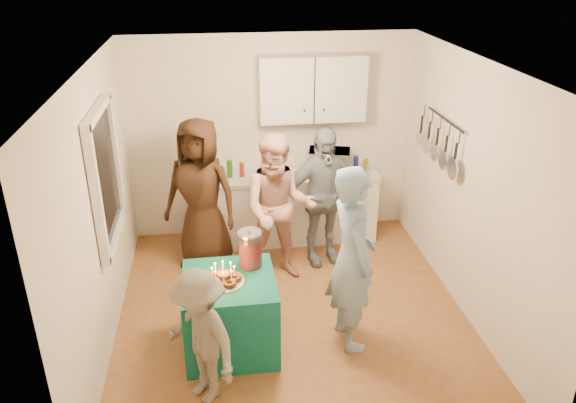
{
  "coord_description": "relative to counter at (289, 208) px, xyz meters",
  "views": [
    {
      "loc": [
        -0.69,
        -4.82,
        3.56
      ],
      "look_at": [
        0.0,
        0.35,
        1.15
      ],
      "focal_mm": 35.0,
      "sensor_mm": 36.0,
      "label": 1
    }
  ],
  "objects": [
    {
      "name": "counter",
      "position": [
        0.0,
        0.0,
        0.0
      ],
      "size": [
        2.2,
        0.58,
        0.86
      ],
      "primitive_type": "cube",
      "color": "white",
      "rests_on": "floor"
    },
    {
      "name": "upper_cabinet",
      "position": [
        0.3,
        0.15,
        1.52
      ],
      "size": [
        1.3,
        0.3,
        0.8
      ],
      "primitive_type": "cube",
      "color": "white",
      "rests_on": "back_wall"
    },
    {
      "name": "woman_back_center",
      "position": [
        -0.25,
        -0.92,
        0.44
      ],
      "size": [
        0.92,
        0.76,
        1.74
      ],
      "primitive_type": "imported",
      "rotation": [
        0.0,
        0.0,
        -0.13
      ],
      "color": "#CA7069",
      "rests_on": "floor"
    },
    {
      "name": "ceiling",
      "position": [
        -0.2,
        -1.7,
        2.17
      ],
      "size": [
        4.0,
        4.0,
        0.0
      ],
      "primitive_type": "plane",
      "color": "white",
      "rests_on": "floor"
    },
    {
      "name": "punch_jar",
      "position": [
        -0.63,
        -1.91,
        0.5
      ],
      "size": [
        0.22,
        0.22,
        0.34
      ],
      "primitive_type": "cylinder",
      "color": "red",
      "rests_on": "party_table"
    },
    {
      "name": "child_near_left",
      "position": [
        -1.12,
        -2.76,
        0.19
      ],
      "size": [
        0.86,
        0.92,
        1.24
      ],
      "primitive_type": "imported",
      "rotation": [
        0.0,
        0.0,
        -0.9
      ],
      "color": "#615A4E",
      "rests_on": "floor"
    },
    {
      "name": "back_wall",
      "position": [
        -0.2,
        0.3,
        0.87
      ],
      "size": [
        3.6,
        3.6,
        0.0
      ],
      "primitive_type": "plane",
      "color": "silver",
      "rests_on": "floor"
    },
    {
      "name": "woman_back_left",
      "position": [
        -1.11,
        -0.49,
        0.48
      ],
      "size": [
        1.05,
        0.89,
        1.81
      ],
      "primitive_type": "imported",
      "rotation": [
        0.0,
        0.0,
        -0.42
      ],
      "color": "#4D2C16",
      "rests_on": "floor"
    },
    {
      "name": "countertop",
      "position": [
        0.0,
        -0.0,
        0.46
      ],
      "size": [
        2.24,
        0.62,
        0.05
      ],
      "primitive_type": "cube",
      "color": "beige",
      "rests_on": "counter"
    },
    {
      "name": "man_birthday",
      "position": [
        0.29,
        -2.17,
        0.48
      ],
      "size": [
        0.52,
        0.72,
        1.83
      ],
      "primitive_type": "imported",
      "rotation": [
        0.0,
        0.0,
        1.7
      ],
      "color": "#88A6C6",
      "rests_on": "floor"
    },
    {
      "name": "right_wall",
      "position": [
        1.6,
        -1.7,
        0.87
      ],
      "size": [
        4.0,
        4.0,
        0.0
      ],
      "primitive_type": "plane",
      "color": "silver",
      "rests_on": "floor"
    },
    {
      "name": "microwave",
      "position": [
        0.51,
        0.0,
        0.62
      ],
      "size": [
        0.59,
        0.46,
        0.29
      ],
      "primitive_type": "imported",
      "rotation": [
        0.0,
        0.0,
        -0.24
      ],
      "color": "white",
      "rests_on": "countertop"
    },
    {
      "name": "donut_cake",
      "position": [
        -0.9,
        -2.17,
        0.42
      ],
      "size": [
        0.38,
        0.38,
        0.18
      ],
      "primitive_type": null,
      "color": "#381C0C",
      "rests_on": "party_table"
    },
    {
      "name": "woman_back_right",
      "position": [
        0.3,
        -0.63,
        0.42
      ],
      "size": [
        1.06,
        0.62,
        1.69
      ],
      "primitive_type": "imported",
      "rotation": [
        0.0,
        0.0,
        0.22
      ],
      "color": "#0E1D30",
      "rests_on": "floor"
    },
    {
      "name": "pot_rack",
      "position": [
        1.52,
        -1.0,
        1.17
      ],
      "size": [
        0.12,
        1.0,
        0.6
      ],
      "primitive_type": "cube",
      "color": "black",
      "rests_on": "right_wall"
    },
    {
      "name": "floor",
      "position": [
        -0.2,
        -1.7,
        -0.43
      ],
      "size": [
        4.0,
        4.0,
        0.0
      ],
      "primitive_type": "plane",
      "color": "brown",
      "rests_on": "ground"
    },
    {
      "name": "party_table",
      "position": [
        -0.85,
        -2.13,
        -0.05
      ],
      "size": [
        0.86,
        0.86,
        0.76
      ],
      "primitive_type": "cube",
      "rotation": [
        0.0,
        0.0,
        0.01
      ],
      "color": "#0E5D4D",
      "rests_on": "floor"
    },
    {
      "name": "left_wall",
      "position": [
        -2.0,
        -1.7,
        0.87
      ],
      "size": [
        4.0,
        4.0,
        0.0
      ],
      "primitive_type": "plane",
      "color": "silver",
      "rests_on": "floor"
    },
    {
      "name": "window_night",
      "position": [
        -1.97,
        -1.4,
        1.12
      ],
      "size": [
        0.04,
        1.0,
        1.2
      ],
      "primitive_type": "cube",
      "color": "black",
      "rests_on": "left_wall"
    }
  ]
}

